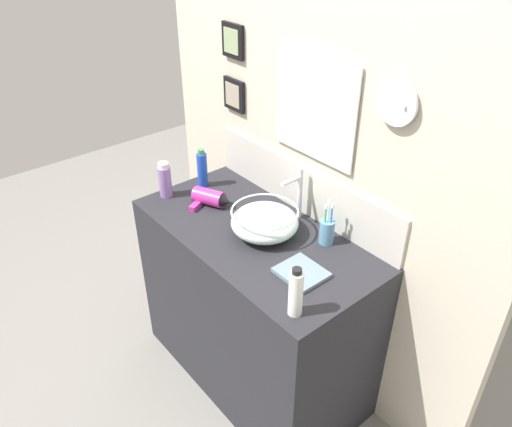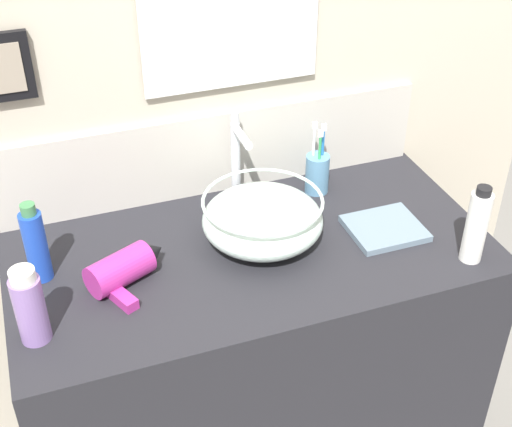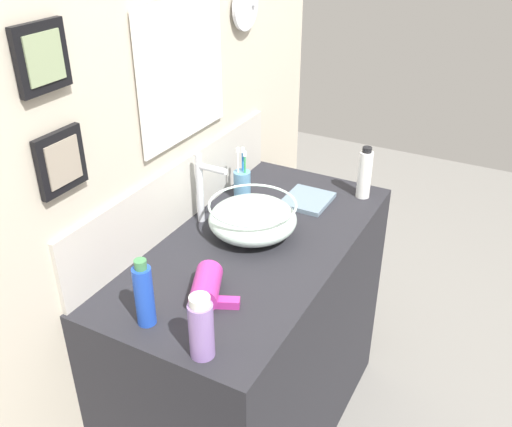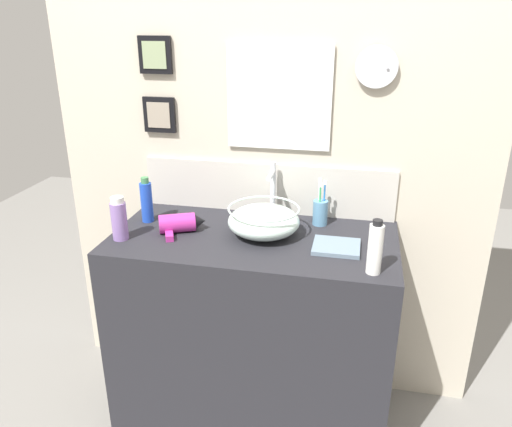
# 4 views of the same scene
# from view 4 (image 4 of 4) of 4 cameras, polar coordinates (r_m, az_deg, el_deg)

# --- Properties ---
(ground_plane) EXTENTS (6.00, 6.00, 0.00)m
(ground_plane) POSITION_cam_4_polar(r_m,az_deg,el_deg) (2.48, -0.27, -21.55)
(ground_plane) COLOR gray
(vanity_counter) EXTENTS (1.13, 0.56, 0.88)m
(vanity_counter) POSITION_cam_4_polar(r_m,az_deg,el_deg) (2.20, -0.29, -13.17)
(vanity_counter) COLOR #232328
(vanity_counter) RESTS_ON ground
(back_panel) EXTENTS (1.91, 0.10, 2.56)m
(back_panel) POSITION_cam_4_polar(r_m,az_deg,el_deg) (2.15, 1.48, 10.49)
(back_panel) COLOR beige
(back_panel) RESTS_ON ground
(glass_bowl_sink) EXTENTS (0.29, 0.29, 0.12)m
(glass_bowl_sink) POSITION_cam_4_polar(r_m,az_deg,el_deg) (1.97, 0.89, -0.82)
(glass_bowl_sink) COLOR silver
(glass_bowl_sink) RESTS_ON vanity_counter
(faucet) EXTENTS (0.02, 0.12, 0.25)m
(faucet) POSITION_cam_4_polar(r_m,az_deg,el_deg) (2.11, 1.90, 3.06)
(faucet) COLOR silver
(faucet) RESTS_ON vanity_counter
(hair_drier) EXTENTS (0.20, 0.18, 0.08)m
(hair_drier) POSITION_cam_4_polar(r_m,az_deg,el_deg) (2.03, -8.61, -1.13)
(hair_drier) COLOR #B22D8C
(hair_drier) RESTS_ON vanity_counter
(toothbrush_cup) EXTENTS (0.06, 0.06, 0.20)m
(toothbrush_cup) POSITION_cam_4_polar(r_m,az_deg,el_deg) (2.09, 7.35, 0.20)
(toothbrush_cup) COLOR #598CB2
(toothbrush_cup) RESTS_ON vanity_counter
(shampoo_bottle) EXTENTS (0.05, 0.05, 0.19)m
(shampoo_bottle) POSITION_cam_4_polar(r_m,az_deg,el_deg) (1.72, 13.46, -3.87)
(shampoo_bottle) COLOR white
(shampoo_bottle) RESTS_ON vanity_counter
(spray_bottle) EXTENTS (0.05, 0.05, 0.20)m
(spray_bottle) POSITION_cam_4_polar(r_m,az_deg,el_deg) (2.14, -12.40, 1.39)
(spray_bottle) COLOR blue
(spray_bottle) RESTS_ON vanity_counter
(lotion_bottle) EXTENTS (0.06, 0.06, 0.17)m
(lotion_bottle) POSITION_cam_4_polar(r_m,az_deg,el_deg) (2.00, -15.38, -0.62)
(lotion_bottle) COLOR #8C6BB2
(lotion_bottle) RESTS_ON vanity_counter
(hand_towel) EXTENTS (0.18, 0.16, 0.02)m
(hand_towel) POSITION_cam_4_polar(r_m,az_deg,el_deg) (1.90, 9.17, -3.77)
(hand_towel) COLOR slate
(hand_towel) RESTS_ON vanity_counter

